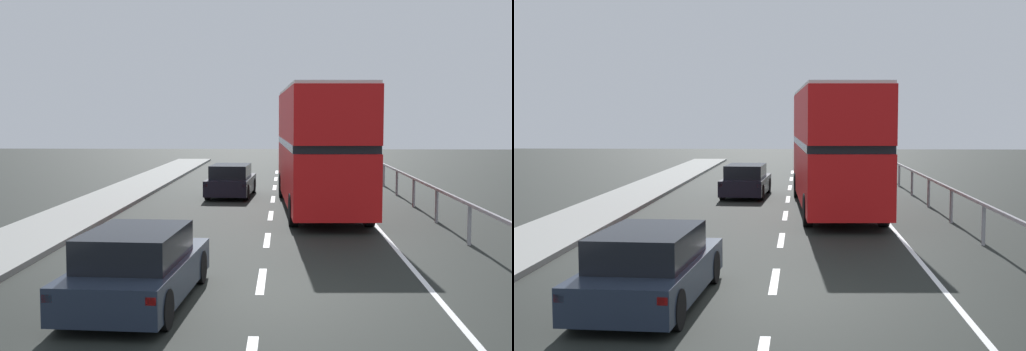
% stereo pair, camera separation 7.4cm
% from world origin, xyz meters
% --- Properties ---
extents(ground_plane, '(74.62, 120.00, 0.10)m').
position_xyz_m(ground_plane, '(0.00, 0.00, -0.05)').
color(ground_plane, black).
extents(lane_paint_markings, '(3.38, 46.00, 0.01)m').
position_xyz_m(lane_paint_markings, '(1.97, 8.63, 0.00)').
color(lane_paint_markings, silver).
rests_on(lane_paint_markings, ground).
extents(bridge_side_railing, '(0.10, 42.00, 1.09)m').
position_xyz_m(bridge_side_railing, '(5.19, 9.00, 0.89)').
color(bridge_side_railing, gray).
rests_on(bridge_side_railing, ground).
extents(double_decker_bus_red, '(2.96, 10.80, 4.30)m').
position_xyz_m(double_decker_bus_red, '(1.69, 11.88, 2.30)').
color(double_decker_bus_red, red).
rests_on(double_decker_bus_red, ground).
extents(hatchback_car_near, '(2.01, 4.54, 1.34)m').
position_xyz_m(hatchback_car_near, '(-2.10, -0.70, 0.64)').
color(hatchback_car_near, '#1D2636').
rests_on(hatchback_car_near, ground).
extents(sedan_car_ahead, '(1.91, 4.30, 1.34)m').
position_xyz_m(sedan_car_ahead, '(-1.76, 15.98, 0.64)').
color(sedan_car_ahead, black).
rests_on(sedan_car_ahead, ground).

